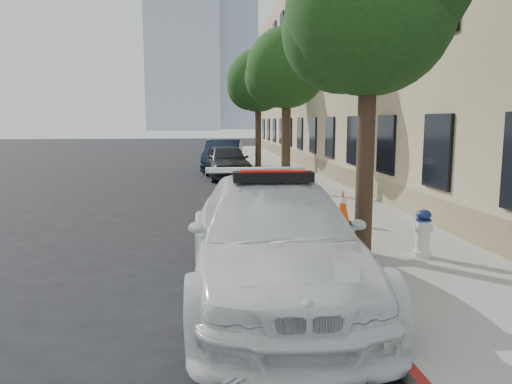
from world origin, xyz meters
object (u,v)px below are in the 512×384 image
Objects in this scene: parked_car_mid at (226,161)px; parked_car_far at (223,156)px; traffic_cone at (343,207)px; police_car at (273,239)px; fire_hydrant at (423,234)px.

parked_car_far reaches higher than parked_car_mid.
parked_car_far reaches higher than traffic_cone.
parked_car_far is 13.61m from traffic_cone.
parked_car_far is (0.10, 17.50, -0.05)m from police_car.
fire_hydrant reaches higher than traffic_cone.
parked_car_far is (-0.00, 2.92, 0.04)m from parked_car_mid.
parked_car_mid is 10.74m from traffic_cone.
traffic_cone is at bearing 63.02° from police_car.
parked_car_far is at bearing 98.76° from traffic_cone.
fire_hydrant is (2.66, -13.37, -0.18)m from parked_car_mid.
parked_car_far is at bearing 90.91° from police_car.
fire_hydrant is (2.66, -16.29, -0.22)m from parked_car_far.
parked_car_far is 5.74× the size of fire_hydrant.
police_car is at bearing -82.48° from parked_car_far.
traffic_cone is at bearing -84.65° from parked_car_mid.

